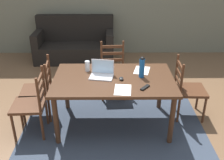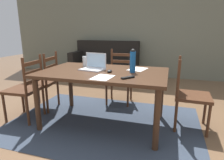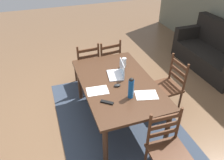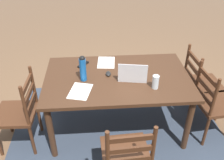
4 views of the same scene
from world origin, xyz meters
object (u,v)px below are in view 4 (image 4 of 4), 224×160
Objects in this scene: drinking_glass at (155,82)px; computer_mouse at (108,74)px; chair_left_far at (214,104)px; dining_table at (117,83)px; laptop at (133,75)px; water_bottle at (83,68)px; tv_remote at (83,64)px; chair_right_far at (19,113)px; chair_far_head at (126,155)px; chair_left_near at (201,84)px.

computer_mouse is at bearing -31.55° from drinking_glass.
dining_table is at bearing -10.66° from chair_left_far.
water_bottle reaches higher than laptop.
laptop is (-0.16, 0.07, 0.14)m from dining_table.
chair_left_far reaches higher than tv_remote.
drinking_glass is (-1.51, 0.04, 0.37)m from chair_right_far.
computer_mouse is at bearing -1.55° from tv_remote.
drinking_glass is (-0.77, 0.21, -0.08)m from water_bottle.
computer_mouse is at bearing -83.59° from chair_far_head.
chair_left_near is at bearing -171.51° from computer_mouse.
laptop is (0.96, -0.14, 0.35)m from chair_left_far.
chair_left_far is 1.31m from chair_far_head.
chair_left_near reaches higher than computer_mouse.
chair_far_head is 5.59× the size of tv_remote.
chair_far_head is at bearing 78.90° from laptop.
chair_far_head is at bearing 97.54° from computer_mouse.
chair_left_far is at bearing 90.02° from chair_left_near.
chair_far_head is at bearing 114.59° from water_bottle.
water_bottle is 3.04× the size of computer_mouse.
computer_mouse is (0.10, -0.05, 0.10)m from dining_table.
chair_left_far is at bearing 173.41° from water_bottle.
computer_mouse reaches higher than dining_table.
chair_right_far is (2.25, -0.00, 0.00)m from chair_left_far.
chair_right_far is 0.94m from tv_remote.
chair_far_head is at bearing 44.29° from chair_left_near.
chair_right_far is at bearing 13.15° from water_bottle.
chair_left_far is 2.25m from chair_right_far.
laptop is (-1.29, -0.14, 0.35)m from chair_right_far.
chair_far_head and chair_left_near have the same top height.
chair_far_head is 9.50× the size of computer_mouse.
chair_left_near reaches higher than tv_remote.
tv_remote is (1.53, -0.51, 0.30)m from chair_left_far.
chair_left_far is 1.00× the size of chair_left_near.
water_bottle is 2.00× the size of drinking_glass.
laptop is 3.53× the size of computer_mouse.
tv_remote is (1.53, -0.09, 0.30)m from chair_left_near.
water_bottle is 0.33m from computer_mouse.
computer_mouse is at bearing -11.88° from chair_left_far.
drinking_glass is (-0.38, 0.25, 0.16)m from dining_table.
computer_mouse is 0.39m from tv_remote.
laptop reaches higher than tv_remote.
dining_table is at bearing -174.56° from water_bottle.
chair_left_near is at bearing -169.66° from dining_table.
chair_far_head is at bearing 31.12° from chair_left_far.
water_bottle is at bearing -65.41° from chair_far_head.
computer_mouse is (1.23, 0.16, 0.31)m from chair_left_near.
chair_left_near is 5.59× the size of tv_remote.
tv_remote reaches higher than dining_table.
dining_table is 0.46m from water_bottle.
dining_table is at bearing 1.97° from tv_remote.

